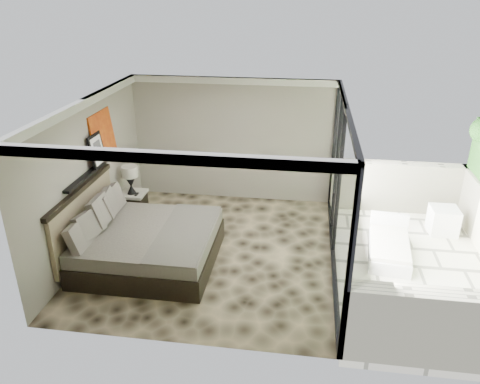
# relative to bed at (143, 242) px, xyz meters

# --- Properties ---
(floor) EXTENTS (5.00, 5.00, 0.00)m
(floor) POSITION_rel_bed_xyz_m (1.13, 0.51, -0.38)
(floor) COLOR black
(floor) RESTS_ON ground
(ceiling) EXTENTS (4.50, 5.00, 0.02)m
(ceiling) POSITION_rel_bed_xyz_m (1.13, 0.51, 2.41)
(ceiling) COLOR silver
(ceiling) RESTS_ON back_wall
(back_wall) EXTENTS (4.50, 0.02, 2.80)m
(back_wall) POSITION_rel_bed_xyz_m (1.13, 3.00, 1.02)
(back_wall) COLOR gray
(back_wall) RESTS_ON floor
(left_wall) EXTENTS (0.02, 5.00, 2.80)m
(left_wall) POSITION_rel_bed_xyz_m (-1.11, 0.51, 1.02)
(left_wall) COLOR gray
(left_wall) RESTS_ON floor
(glass_wall) EXTENTS (0.08, 5.00, 2.80)m
(glass_wall) POSITION_rel_bed_xyz_m (3.38, 0.51, 1.02)
(glass_wall) COLOR white
(glass_wall) RESTS_ON floor
(terrace_slab) EXTENTS (3.00, 5.00, 0.12)m
(terrace_slab) POSITION_rel_bed_xyz_m (4.88, 0.51, -0.44)
(terrace_slab) COLOR beige
(terrace_slab) RESTS_ON ground
(picture_ledge) EXTENTS (0.12, 2.20, 0.05)m
(picture_ledge) POSITION_rel_bed_xyz_m (-1.05, 0.61, 1.12)
(picture_ledge) COLOR black
(picture_ledge) RESTS_ON left_wall
(bed) EXTENTS (2.37, 2.29, 1.32)m
(bed) POSITION_rel_bed_xyz_m (0.00, 0.00, 0.00)
(bed) COLOR black
(bed) RESTS_ON floor
(nightstand) EXTENTS (0.53, 0.53, 0.52)m
(nightstand) POSITION_rel_bed_xyz_m (-0.84, 1.78, -0.12)
(nightstand) COLOR black
(nightstand) RESTS_ON floor
(table_lamp) EXTENTS (0.34, 0.34, 0.62)m
(table_lamp) POSITION_rel_bed_xyz_m (-0.84, 1.73, 0.53)
(table_lamp) COLOR black
(table_lamp) RESTS_ON nightstand
(abstract_canvas) EXTENTS (0.13, 0.90, 0.90)m
(abstract_canvas) POSITION_rel_bed_xyz_m (-1.06, 1.14, 1.59)
(abstract_canvas) COLOR #B0480F
(abstract_canvas) RESTS_ON picture_ledge
(framed_print) EXTENTS (0.11, 0.50, 0.60)m
(framed_print) POSITION_rel_bed_xyz_m (-1.01, 0.72, 1.44)
(framed_print) COLOR black
(framed_print) RESTS_ON picture_ledge
(ottoman) EXTENTS (0.54, 0.54, 0.53)m
(ottoman) POSITION_rel_bed_xyz_m (5.58, 1.91, -0.12)
(ottoman) COLOR white
(ottoman) RESTS_ON terrace_slab
(lounger) EXTENTS (0.86, 1.50, 0.56)m
(lounger) POSITION_rel_bed_xyz_m (4.40, 0.85, -0.21)
(lounger) COLOR silver
(lounger) RESTS_ON terrace_slab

